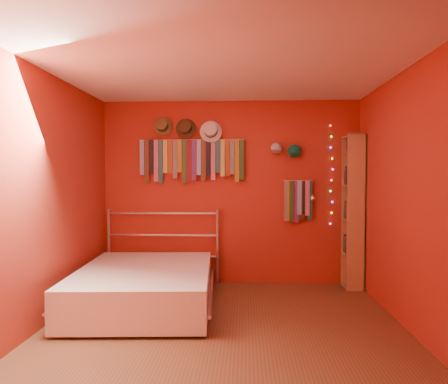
% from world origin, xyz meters
% --- Properties ---
extents(ground, '(3.50, 3.50, 0.00)m').
position_xyz_m(ground, '(0.00, 0.00, 0.00)').
color(ground, brown).
rests_on(ground, ground).
extents(back_wall, '(3.50, 0.02, 2.50)m').
position_xyz_m(back_wall, '(0.00, 1.75, 1.25)').
color(back_wall, '#A3241A').
rests_on(back_wall, ground).
extents(right_wall, '(0.02, 3.50, 2.50)m').
position_xyz_m(right_wall, '(1.75, 0.00, 1.25)').
color(right_wall, '#A3241A').
rests_on(right_wall, ground).
extents(left_wall, '(0.02, 3.50, 2.50)m').
position_xyz_m(left_wall, '(-1.75, 0.00, 1.25)').
color(left_wall, '#A3241A').
rests_on(left_wall, ground).
extents(ceiling, '(3.50, 3.50, 0.02)m').
position_xyz_m(ceiling, '(0.00, 0.00, 2.50)').
color(ceiling, white).
rests_on(ceiling, back_wall).
extents(tie_rack, '(1.45, 0.03, 0.60)m').
position_xyz_m(tie_rack, '(-0.53, 1.69, 1.72)').
color(tie_rack, silver).
rests_on(tie_rack, back_wall).
extents(small_tie_rack, '(0.40, 0.03, 0.57)m').
position_xyz_m(small_tie_rack, '(0.91, 1.69, 1.16)').
color(small_tie_rack, silver).
rests_on(small_tie_rack, back_wall).
extents(fedora_olive, '(0.26, 0.14, 0.26)m').
position_xyz_m(fedora_olive, '(-0.92, 1.66, 2.16)').
color(fedora_olive, brown).
rests_on(fedora_olive, back_wall).
extents(fedora_brown, '(0.28, 0.15, 0.27)m').
position_xyz_m(fedora_brown, '(-0.60, 1.66, 2.13)').
color(fedora_brown, '#442E18').
rests_on(fedora_brown, back_wall).
extents(fedora_white, '(0.30, 0.16, 0.30)m').
position_xyz_m(fedora_white, '(-0.26, 1.65, 2.08)').
color(fedora_white, silver).
rests_on(fedora_white, back_wall).
extents(cap_white, '(0.16, 0.20, 0.16)m').
position_xyz_m(cap_white, '(0.62, 1.70, 1.85)').
color(cap_white, beige).
rests_on(cap_white, back_wall).
extents(cap_green, '(0.18, 0.22, 0.18)m').
position_xyz_m(cap_green, '(0.86, 1.70, 1.81)').
color(cap_green, '#17684D').
rests_on(cap_green, back_wall).
extents(fairy_lights, '(0.06, 0.02, 1.35)m').
position_xyz_m(fairy_lights, '(1.36, 1.71, 1.49)').
color(fairy_lights, '#FF3333').
rests_on(fairy_lights, back_wall).
extents(reading_lamp, '(0.07, 0.30, 0.09)m').
position_xyz_m(reading_lamp, '(1.08, 1.52, 1.18)').
color(reading_lamp, silver).
rests_on(reading_lamp, back_wall).
extents(bookshelf, '(0.25, 0.34, 2.00)m').
position_xyz_m(bookshelf, '(1.66, 1.53, 1.02)').
color(bookshelf, '#A6764B').
rests_on(bookshelf, ground).
extents(bed, '(1.66, 2.15, 1.02)m').
position_xyz_m(bed, '(-0.92, 0.59, 0.24)').
color(bed, silver).
rests_on(bed, ground).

